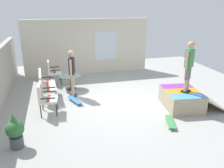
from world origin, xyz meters
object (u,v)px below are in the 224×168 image
at_px(patio_table, 70,80).
at_px(skateboard_by_bench, 75,100).
at_px(potted_plant, 15,131).
at_px(skateboard_spare, 170,122).
at_px(person_skater, 189,63).
at_px(skate_ramp, 182,99).
at_px(patio_bench, 44,83).
at_px(patio_chair_by_wall, 45,96).
at_px(patio_chair_near_house, 52,70).
at_px(person_watching, 72,70).

distance_m(patio_table, skateboard_by_bench, 1.43).
bearing_deg(potted_plant, skateboard_by_bench, -34.89).
distance_m(skateboard_spare, potted_plant, 4.21).
xyz_separation_m(patio_table, person_skater, (-2.78, -3.54, 1.16)).
distance_m(skate_ramp, patio_bench, 4.87).
height_order(patio_chair_by_wall, potted_plant, patio_chair_by_wall).
bearing_deg(skateboard_by_bench, patio_chair_near_house, 17.74).
bearing_deg(patio_chair_near_house, patio_chair_by_wall, 175.50).
relative_size(patio_chair_by_wall, person_skater, 0.61).
height_order(patio_chair_near_house, patio_table, patio_chair_near_house).
relative_size(skateboard_by_bench, potted_plant, 0.89).
relative_size(patio_bench, skateboard_by_bench, 1.56).
xyz_separation_m(skate_ramp, skateboard_by_bench, (1.27, 3.48, -0.21)).
bearing_deg(person_watching, patio_bench, 91.26).
xyz_separation_m(skate_ramp, potted_plant, (-1.09, 5.13, 0.17)).
distance_m(patio_bench, person_skater, 5.02).
bearing_deg(skateboard_by_bench, patio_table, 1.48).
relative_size(skate_ramp, patio_chair_near_house, 2.01).
distance_m(person_skater, potted_plant, 5.36).
distance_m(skateboard_by_bench, skateboard_spare, 3.40).
relative_size(patio_bench, patio_table, 1.42).
bearing_deg(patio_table, person_watching, -177.53).
bearing_deg(patio_chair_near_house, skateboard_spare, -144.33).
bearing_deg(potted_plant, skateboard_spare, -88.56).
distance_m(skate_ramp, potted_plant, 5.24).
height_order(person_watching, person_skater, person_skater).
xyz_separation_m(skate_ramp, patio_chair_near_house, (3.61, 4.23, 0.32)).
bearing_deg(person_watching, patio_table, 2.47).
height_order(patio_chair_near_house, person_watching, person_watching).
xyz_separation_m(person_watching, potted_plant, (-2.97, 1.64, -0.57)).
bearing_deg(patio_chair_by_wall, person_watching, -37.82).
bearing_deg(patio_bench, person_skater, -113.64).
bearing_deg(person_watching, skateboard_spare, -138.36).
height_order(skate_ramp, skateboard_by_bench, skate_ramp).
bearing_deg(patio_table, potted_plant, 156.79).
bearing_deg(person_skater, patio_bench, 66.36).
bearing_deg(skateboard_by_bench, person_skater, -111.54).
bearing_deg(patio_chair_by_wall, potted_plant, 158.89).
height_order(skate_ramp, patio_chair_near_house, patio_chair_near_house).
xyz_separation_m(patio_chair_near_house, person_watching, (-1.72, -0.75, 0.42)).
xyz_separation_m(patio_table, potted_plant, (-3.75, 1.61, 0.06)).
relative_size(patio_chair_by_wall, patio_table, 1.13).
distance_m(person_watching, skateboard_spare, 3.95).
bearing_deg(person_watching, patio_chair_by_wall, 142.18).
xyz_separation_m(skateboard_by_bench, skateboard_spare, (-2.25, -2.55, 0.00)).
height_order(skate_ramp, potted_plant, potted_plant).
height_order(patio_table, potted_plant, potted_plant).
height_order(patio_chair_near_house, potted_plant, patio_chair_near_house).
relative_size(skate_ramp, person_watching, 1.17).
xyz_separation_m(patio_chair_near_house, potted_plant, (-4.70, 0.90, -0.15)).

